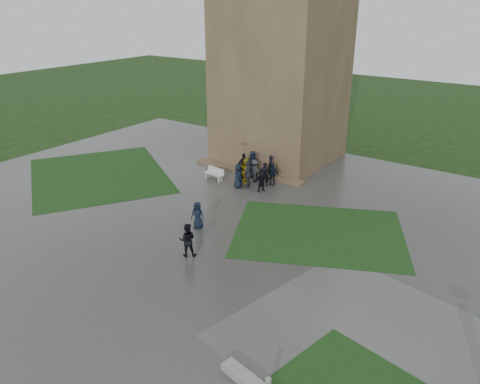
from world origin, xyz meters
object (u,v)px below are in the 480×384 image
Objects in this scene: tower at (282,40)px; pedestrian_mid at (198,215)px; pedestrian_near at (187,240)px; bench at (215,174)px.

pedestrian_mid is (2.72, -13.31, -8.20)m from tower.
tower is at bearing -111.40° from pedestrian_near.
pedestrian_mid is (3.80, -6.38, 0.32)m from bench.
pedestrian_mid is 3.01m from pedestrian_near.
pedestrian_near is (4.23, -15.91, -8.11)m from tower.
pedestrian_near is at bearing -75.10° from tower.
pedestrian_near is at bearing -77.13° from pedestrian_mid.
pedestrian_mid is at bearing -52.43° from bench.
tower is at bearing 87.87° from bench.
pedestrian_near reaches higher than pedestrian_mid.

